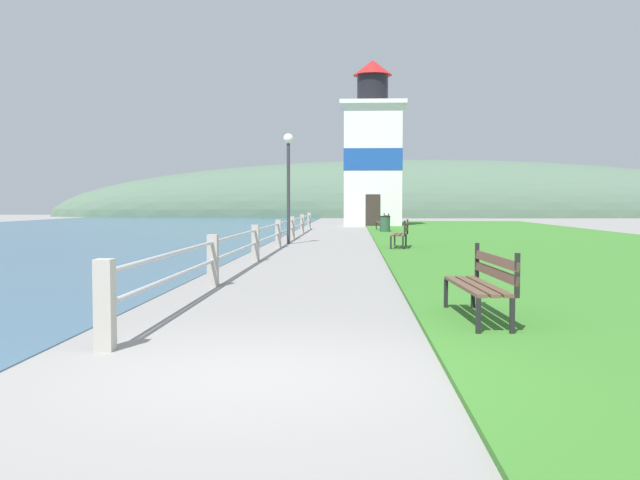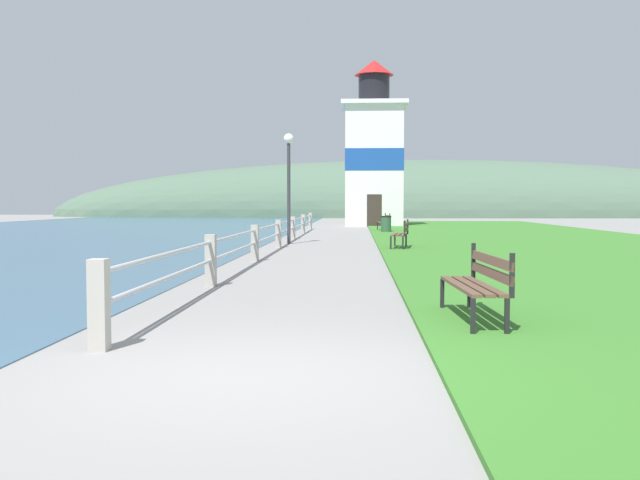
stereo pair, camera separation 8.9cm
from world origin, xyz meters
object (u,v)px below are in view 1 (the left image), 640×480
park_bench_near (483,280)px  park_bench_midway (402,233)px  lighthouse (372,156)px  lamp_post (288,168)px  park_bench_far (384,221)px  trash_bin (385,224)px

park_bench_near → park_bench_midway: size_ratio=1.13×
lighthouse → lamp_post: lighthouse is taller
park_bench_far → lighthouse: size_ratio=0.17×
park_bench_midway → park_bench_far: bearing=-82.9°
trash_bin → park_bench_near: bearing=-89.9°
park_bench_midway → lighthouse: bearing=-81.9°
park_bench_near → park_bench_midway: bearing=-92.8°
park_bench_near → lamp_post: (-3.92, 16.80, 2.20)m
park_bench_near → lighthouse: 37.07m
lamp_post → park_bench_far: bearing=71.2°
park_bench_midway → lighthouse: (-0.34, 22.89, 3.93)m
park_bench_far → lighthouse: (-0.37, 8.58, 3.93)m
trash_bin → lamp_post: bearing=-112.2°
park_bench_far → lighthouse: lighthouse is taller
park_bench_far → lamp_post: (-3.90, -11.47, 2.20)m
lighthouse → trash_bin: lighthouse is taller
park_bench_near → park_bench_far: (-0.02, 28.28, -0.00)m
park_bench_midway → lamp_post: size_ratio=0.45×
park_bench_near → lighthouse: size_ratio=0.19×
lamp_post → park_bench_near: bearing=-76.9°
lighthouse → lamp_post: (-3.53, -20.06, -1.73)m
lighthouse → park_bench_midway: bearing=-89.2°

